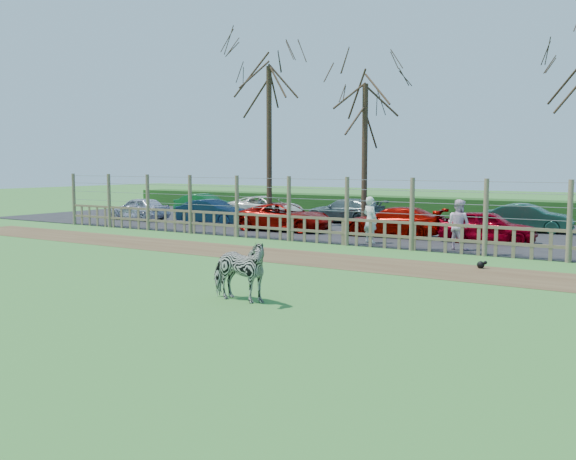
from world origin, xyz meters
The scene contains 20 objects.
ground centered at (0.00, 0.00, 0.00)m, with size 120.00×120.00×0.00m, color #51AA44.
dirt_strip centered at (0.00, 4.50, 0.01)m, with size 34.00×2.80×0.01m, color brown.
asphalt centered at (0.00, 14.50, 0.02)m, with size 44.00×13.00×0.04m, color #232326.
hedge centered at (0.00, 21.50, 0.55)m, with size 46.00×2.00×1.10m, color #1E4716.
fence centered at (0.00, 8.00, 0.80)m, with size 30.16×0.16×2.50m.
tree_left centered at (-6.50, 12.50, 5.62)m, with size 4.80×4.80×7.88m.
tree_mid centered at (-2.00, 13.50, 4.87)m, with size 4.80×4.80×6.83m.
zebra centered at (2.49, -1.80, 0.68)m, with size 0.73×1.60×1.35m, color gray.
visitor_a centered at (0.53, 8.84, 0.90)m, with size 0.63×0.41×1.72m, color silver.
visitor_b centered at (3.88, 8.74, 0.90)m, with size 0.84×0.65×1.72m, color silver.
crow centered at (5.63, 5.45, 0.11)m, with size 0.29×0.21×0.23m.
car_0 centered at (-13.89, 11.26, 0.64)m, with size 1.42×3.52×1.20m, color #B2B4C7.
car_1 centered at (-9.04, 11.37, 0.64)m, with size 1.27×3.64×1.20m, color #0F223B.
car_2 centered at (-4.55, 10.86, 0.64)m, with size 1.99×4.32×1.20m, color #8D0703.
car_3 centered at (0.38, 11.33, 0.64)m, with size 1.68×4.13×1.20m, color #8E0601.
car_4 centered at (4.16, 11.36, 0.64)m, with size 1.42×3.52×1.20m, color maroon.
car_7 centered at (-13.26, 15.79, 0.64)m, with size 1.27×3.64×1.20m, color #105725.
car_8 centered at (-8.92, 15.69, 0.64)m, with size 1.99×4.32×1.20m, color silver.
car_9 centered at (-4.14, 15.75, 0.64)m, with size 1.68×4.13×1.20m, color #4F6566.
car_11 centered at (4.55, 16.15, 0.64)m, with size 1.27×3.64×1.20m, color #1A4637.
Camera 1 is at (10.75, -12.64, 2.95)m, focal length 40.00 mm.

